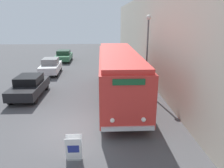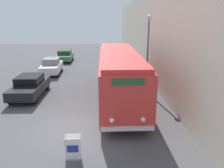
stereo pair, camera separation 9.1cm
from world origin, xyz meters
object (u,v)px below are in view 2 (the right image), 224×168
at_px(sign_board, 73,148).
at_px(parked_car_mid, 52,66).
at_px(parked_car_far, 65,56).
at_px(streetlamp, 148,43).
at_px(vintage_bus, 119,73).
at_px(parked_car_near, 30,86).

height_order(sign_board, parked_car_mid, parked_car_mid).
relative_size(sign_board, parked_car_far, 0.25).
bearing_deg(streetlamp, vintage_bus, -145.89).
relative_size(vintage_bus, sign_board, 10.79).
height_order(streetlamp, parked_car_far, streetlamp).
relative_size(sign_board, parked_car_near, 0.23).
xyz_separation_m(vintage_bus, parked_car_near, (-6.51, 0.82, -1.11)).
distance_m(vintage_bus, sign_board, 7.49).
bearing_deg(parked_car_near, parked_car_far, 89.70).
bearing_deg(parked_car_near, sign_board, -61.12).
bearing_deg(parked_car_far, streetlamp, -58.13).
bearing_deg(parked_car_far, parked_car_near, -92.22).
xyz_separation_m(sign_board, parked_car_near, (-4.15, 7.80, 0.29)).
height_order(parked_car_mid, parked_car_far, parked_car_mid).
bearing_deg(parked_car_near, parked_car_mid, 90.20).
bearing_deg(sign_board, streetlamp, 61.47).
relative_size(vintage_bus, parked_car_mid, 2.75).
distance_m(streetlamp, parked_car_near, 9.31).
relative_size(parked_car_mid, parked_car_far, 0.98).
relative_size(vintage_bus, streetlamp, 1.95).
height_order(vintage_bus, sign_board, vintage_bus).
relative_size(sign_board, streetlamp, 0.18).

